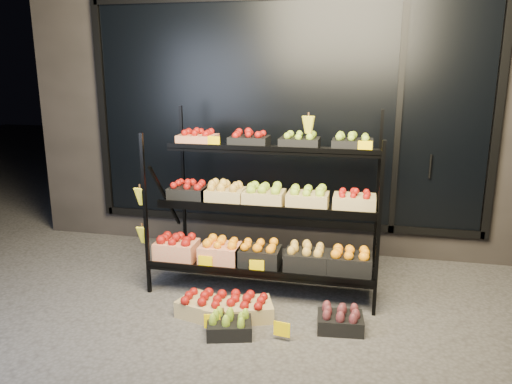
% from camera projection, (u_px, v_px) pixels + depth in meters
% --- Properties ---
extents(ground, '(24.00, 24.00, 0.00)m').
position_uv_depth(ground, '(252.00, 312.00, 4.30)').
color(ground, '#514F4C').
rests_on(ground, ground).
extents(building, '(6.00, 2.08, 3.50)m').
position_uv_depth(building, '(297.00, 91.00, 6.32)').
color(building, '#2D2826').
rests_on(building, ground).
extents(display_rack, '(2.18, 1.02, 1.73)m').
position_uv_depth(display_rack, '(265.00, 206.00, 4.67)').
color(display_rack, black).
rests_on(display_rack, ground).
extents(tag_floor_a, '(0.13, 0.01, 0.12)m').
position_uv_depth(tag_floor_a, '(212.00, 326.00, 3.95)').
color(tag_floor_a, '#FFD300').
rests_on(tag_floor_a, ground).
extents(tag_floor_b, '(0.13, 0.01, 0.12)m').
position_uv_depth(tag_floor_b, '(282.00, 334.00, 3.83)').
color(tag_floor_b, '#FFD300').
rests_on(tag_floor_b, ground).
extents(floor_crate_left, '(0.48, 0.41, 0.21)m').
position_uv_depth(floor_crate_left, '(204.00, 305.00, 4.22)').
color(floor_crate_left, tan).
rests_on(floor_crate_left, ground).
extents(floor_crate_midleft, '(0.40, 0.34, 0.18)m').
position_uv_depth(floor_crate_midleft, '(229.00, 325.00, 3.92)').
color(floor_crate_midleft, black).
rests_on(floor_crate_midleft, ground).
extents(floor_crate_midright, '(0.48, 0.42, 0.20)m').
position_uv_depth(floor_crate_midright, '(248.00, 307.00, 4.18)').
color(floor_crate_midright, tan).
rests_on(floor_crate_midright, ground).
extents(floor_crate_right, '(0.39, 0.30, 0.19)m').
position_uv_depth(floor_crate_right, '(340.00, 320.00, 3.99)').
color(floor_crate_right, black).
rests_on(floor_crate_right, ground).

